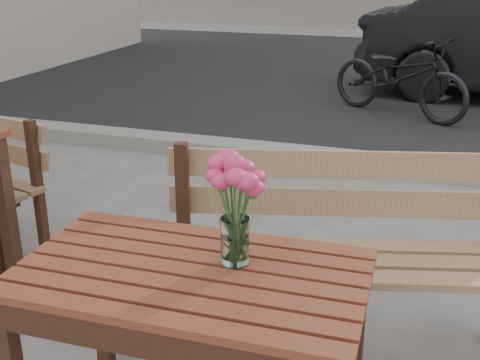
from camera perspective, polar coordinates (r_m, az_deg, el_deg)
name	(u,v)px	position (r m, az deg, el deg)	size (l,w,h in m)	color
street	(390,107)	(6.79, 14.01, 6.77)	(30.00, 8.12, 0.12)	black
main_table	(192,300)	(1.95, -4.59, -11.26)	(1.10, 0.66, 0.67)	brown
main_bench	(345,231)	(2.45, 9.92, -4.82)	(1.51, 0.79, 0.90)	#835F44
main_vase	(235,197)	(1.83, -0.49, -1.61)	(0.20, 0.20, 0.36)	white
bicycle	(400,76)	(6.46, 14.90, 9.48)	(0.55, 1.57, 0.82)	black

